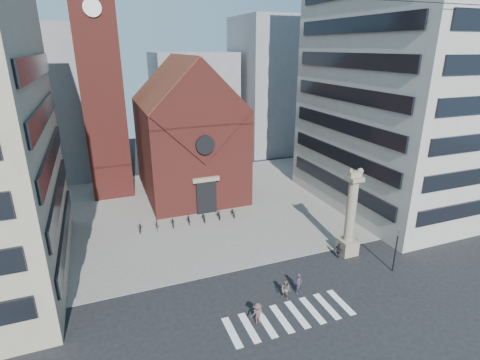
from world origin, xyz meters
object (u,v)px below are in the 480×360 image
object	(u,v)px
pedestrian_0	(299,284)
scooter_0	(140,227)
traffic_light	(396,248)
pedestrian_1	(286,290)
pedestrian_2	(339,251)
lion_column	(350,221)

from	to	relation	value
pedestrian_0	scooter_0	bearing A→B (deg)	93.77
scooter_0	pedestrian_0	bearing A→B (deg)	-48.40
traffic_light	pedestrian_0	distance (m)	9.54
pedestrian_1	scooter_0	size ratio (longest dim) A/B	0.92
pedestrian_2	traffic_light	bearing A→B (deg)	-147.37
traffic_light	pedestrian_1	bearing A→B (deg)	-179.61
pedestrian_1	pedestrian_0	bearing A→B (deg)	63.24
lion_column	traffic_light	world-z (taller)	lion_column
pedestrian_0	pedestrian_2	world-z (taller)	pedestrian_0
pedestrian_0	pedestrian_1	xyz separation A→B (m)	(-1.35, -0.29, -0.07)
lion_column	pedestrian_0	xyz separation A→B (m)	(-7.45, -3.78, -2.54)
pedestrian_0	pedestrian_1	bearing A→B (deg)	161.78
pedestrian_1	scooter_0	xyz separation A→B (m)	(-9.29, 15.88, -0.31)
lion_column	pedestrian_1	world-z (taller)	lion_column
traffic_light	scooter_0	world-z (taller)	traffic_light
lion_column	pedestrian_2	world-z (taller)	lion_column
pedestrian_2	scooter_0	distance (m)	20.80
traffic_light	pedestrian_2	xyz separation A→B (m)	(-3.23, 3.61, -1.51)
scooter_0	lion_column	bearing A→B (deg)	-25.86
lion_column	pedestrian_1	size ratio (longest dim) A/B	5.15
pedestrian_0	scooter_0	xyz separation A→B (m)	(-10.64, 15.58, -0.38)
pedestrian_0	pedestrian_2	size ratio (longest dim) A/B	1.17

